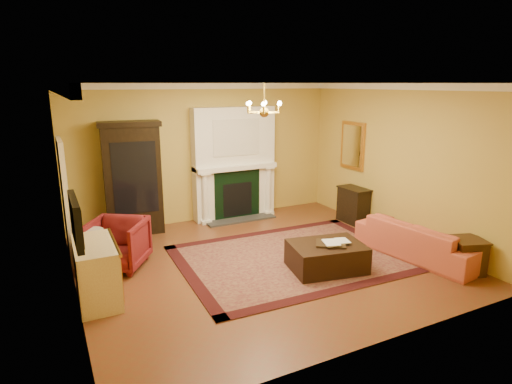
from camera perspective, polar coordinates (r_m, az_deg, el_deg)
floor at (r=7.52m, az=1.00°, el=-9.27°), size 6.00×5.50×0.02m
ceiling at (r=6.90m, az=1.12°, el=14.40°), size 6.00×5.50×0.02m
wall_back at (r=9.55m, az=-6.70°, el=5.17°), size 6.00×0.02×3.00m
wall_front at (r=4.87m, az=16.37°, el=-4.21°), size 6.00×0.02×3.00m
wall_left at (r=6.29m, az=-24.02°, el=-0.75°), size 0.02×5.50×3.00m
wall_right at (r=8.84m, az=18.63°, el=3.79°), size 0.02×5.50×3.00m
fireplace at (r=9.65m, az=-2.91°, el=3.50°), size 1.90×0.70×2.50m
crown_molding at (r=7.76m, az=-2.28°, el=13.86°), size 6.00×5.50×0.12m
doorway at (r=8.05m, az=-24.00°, el=-1.01°), size 0.08×1.05×2.10m
tv_panel at (r=5.75m, az=-22.89°, el=-3.52°), size 0.09×0.95×0.58m
gilt_mirror at (r=9.81m, az=12.74°, el=6.05°), size 0.06×0.76×1.05m
chandelier at (r=6.91m, az=1.10°, el=11.06°), size 0.63×0.55×0.53m
oriental_rug at (r=7.68m, az=4.89°, el=-8.68°), size 4.00×3.05×0.02m
china_cabinet at (r=8.94m, az=-16.09°, el=1.42°), size 1.14×0.60×2.19m
wingback_armchair at (r=7.48m, az=-18.10°, el=-6.33°), size 1.19×1.17×0.91m
pedestal_table at (r=7.49m, az=-20.97°, el=-6.92°), size 0.39×0.39×0.70m
commode at (r=6.52m, az=-20.51°, el=-9.93°), size 0.55×1.14×0.84m
coral_sofa at (r=8.09m, az=20.97°, el=-5.20°), size 0.97×2.28×0.86m
end_table at (r=7.78m, az=26.19°, el=-7.74°), size 0.60×0.60×0.55m
console_table at (r=9.68m, az=12.84°, el=-1.79°), size 0.41×0.69×0.75m
leather_ottoman at (r=7.20m, az=9.38°, el=-8.47°), size 1.31×1.06×0.44m
ottoman_tray at (r=7.10m, az=9.96°, el=-6.80°), size 0.60×0.57×0.03m
book_a at (r=6.96m, az=9.12°, el=-5.68°), size 0.23×0.10×0.32m
book_b at (r=7.10m, az=10.79°, el=-5.54°), size 0.19×0.07×0.27m
topiary_left at (r=9.32m, az=-6.41°, el=4.92°), size 0.18×0.18×0.48m
topiary_right at (r=9.82m, az=0.39°, el=5.17°), size 0.14×0.14×0.38m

